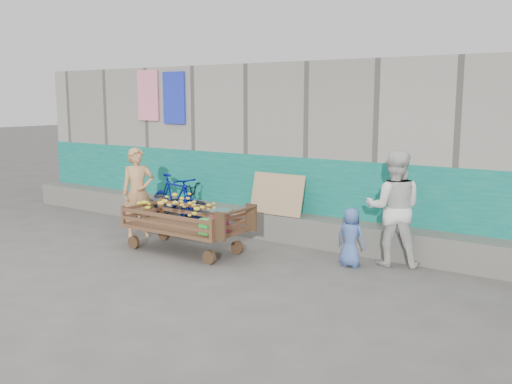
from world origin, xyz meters
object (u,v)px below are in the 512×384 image
Objects in this scene: banana_cart at (182,214)px; bicycle_blue at (175,201)px; woman at (394,208)px; vendor_man at (138,193)px; bicycle_dark at (172,206)px; child at (351,237)px; bench at (176,224)px.

banana_cart is 1.24× the size of bicycle_blue.
woman reaches higher than banana_cart.
vendor_man is 4.38m from woman.
banana_cart reaches higher than bicycle_dark.
bicycle_dark is at bearing -1.50° from child.
bicycle_dark is (-0.35, 0.29, 0.26)m from bench.
bicycle_dark reaches higher than bench.
bicycle_dark is (-1.25, 1.11, -0.16)m from banana_cart.
woman reaches higher than vendor_man.
bicycle_blue is (-4.30, 0.08, -0.34)m from woman.
vendor_man is at bearing 10.61° from child.
bicycle_blue reaches higher than bench.
banana_cart is 1.29m from bench.
bicycle_blue reaches higher than child.
woman is 1.96× the size of child.
woman is at bearing 21.14° from banana_cart.
child is at bearing -113.13° from bicycle_dark.
bicycle_dark is at bearing -20.13° from woman.
banana_cart is 1.68m from bicycle_dark.
woman is 4.31m from bicycle_blue.
bench is 0.66m from bicycle_blue.
banana_cart is 1.26× the size of bicycle_dark.
child is 3.87m from bicycle_blue.
bicycle_dark is (0.03, 0.81, -0.35)m from vendor_man.
vendor_man is (-0.38, -0.52, 0.61)m from bench.
child is (3.45, -0.08, 0.26)m from bench.
banana_cart reaches higher than child.
bicycle_blue is (-0.04, 0.13, 0.07)m from bicycle_dark.
vendor_man is 1.82× the size of child.
banana_cart is at bearing 0.27° from woman.
bicycle_dark is at bearing 31.32° from vendor_man.
vendor_man is at bearing -9.48° from woman.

